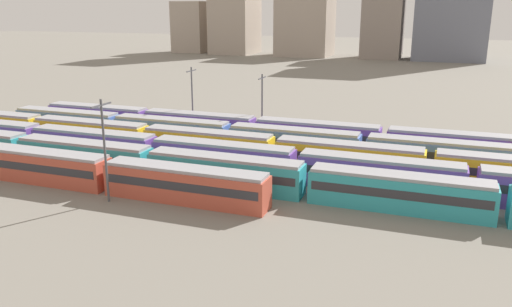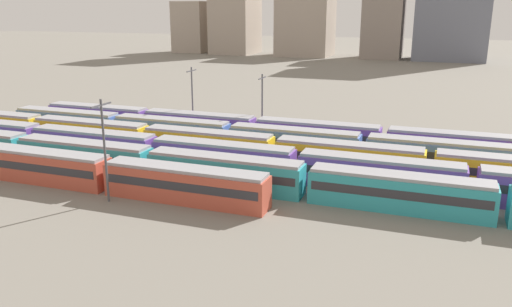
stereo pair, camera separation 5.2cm
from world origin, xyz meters
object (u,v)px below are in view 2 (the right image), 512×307
Objects in this scene: catenary_pole_3 at (192,96)px; train_track_4 at (230,136)px; train_track_2 at (297,165)px; train_track_3 at (275,151)px; train_track_1 at (307,181)px; train_track_5 at (384,140)px; catenary_pole_1 at (262,102)px; catenary_pole_2 at (104,146)px; train_track_0 at (40,166)px.

train_track_4 is at bearing -39.83° from catenary_pole_3.
train_track_2 is 6.82m from train_track_3.
train_track_1 is at bearing -56.28° from train_track_3.
train_track_3 and train_track_5 have the same top height.
train_track_5 is 19.61m from catenary_pole_1.
catenary_pole_2 is (-3.84, -23.62, 4.07)m from train_track_4.
train_track_5 is 11.46× the size of catenary_pole_1.
train_track_5 is at bearing 75.07° from train_track_1.
catenary_pole_1 is 32.51m from catenary_pole_2.
train_track_0 is at bearing -146.54° from train_track_3.
train_track_1 is 11.46× the size of catenary_pole_1.
catenary_pole_1 is at bearing 59.67° from train_track_0.
train_track_1 is at bearing -64.07° from train_track_2.
train_track_3 is at bearing -36.37° from catenary_pole_3.
catenary_pole_2 reaches higher than train_track_3.
catenary_pole_1 is (-13.48, 23.97, 3.55)m from train_track_1.
catenary_pole_3 is (-25.54, 24.10, 3.85)m from train_track_1.
train_track_4 is 6.90× the size of catenary_pole_2.
train_track_1 is 10.81× the size of catenary_pole_3.
train_track_4 is at bearing -102.62° from catenary_pole_1.
train_track_3 is at bearing -140.21° from train_track_5.
train_track_2 is at bearing 38.44° from catenary_pole_2.
catenary_pole_2 is (-16.66, -13.22, 4.07)m from train_track_2.
train_track_3 is at bearing -31.72° from train_track_4.
catenary_pole_3 is at bearing 101.18° from catenary_pole_2.
train_track_5 is (5.55, 20.80, 0.00)m from train_track_1.
train_track_3 is 15.48m from catenary_pole_1.
train_track_2 is at bearing -49.68° from train_track_3.
train_track_1 and train_track_4 have the same top height.
catenary_pole_2 is 1.04× the size of catenary_pole_3.
train_track_3 is 1.00× the size of train_track_5.
train_track_2 and train_track_5 have the same top height.
train_track_0 is at bearing -170.34° from train_track_1.
train_track_3 is 10.39× the size of catenary_pole_2.
train_track_3 is (-6.94, 10.40, 0.00)m from train_track_1.
train_track_3 is 16.25m from train_track_5.
catenary_pole_3 is at bearing 136.67° from train_track_1.
catenary_pole_1 is (1.88, 8.37, 3.55)m from train_track_4.
catenary_pole_1 is (-6.54, 13.57, 3.55)m from train_track_3.
train_track_4 is 7.61× the size of catenary_pole_1.
catenary_pole_2 reaches higher than catenary_pole_3.
train_track_0 is 30.99m from train_track_1.
catenary_pole_3 is (5.00, 29.30, 3.85)m from train_track_0.
train_track_5 is at bearing 13.97° from train_track_4.
catenary_pole_1 is 0.91× the size of catenary_pole_2.
train_track_5 is at bearing -6.06° from catenary_pole_3.
catenary_pole_2 is at bearing -78.82° from catenary_pole_3.
train_track_1 is 12.50m from train_track_3.
catenary_pole_3 is (-12.07, 0.13, 0.30)m from catenary_pole_1.
train_track_2 and train_track_4 have the same top height.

